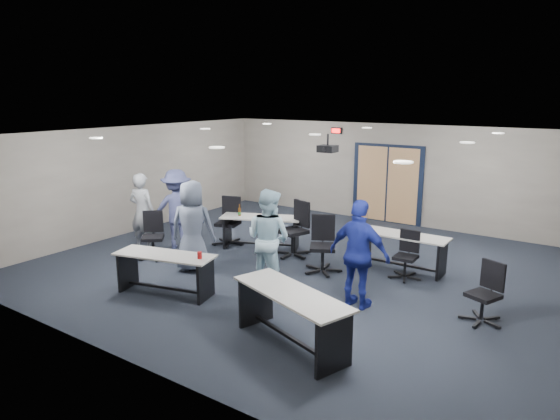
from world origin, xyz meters
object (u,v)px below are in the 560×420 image
Objects in this scene: table_back_left at (261,226)px; person_gray at (142,212)px; table_front_right at (291,309)px; chair_back_c at (323,245)px; table_back_right at (402,245)px; person_plaid at (193,226)px; chair_loose_left at (153,236)px; table_front_left at (165,267)px; chair_back_b at (293,229)px; person_back at (177,209)px; person_navy at (359,255)px; chair_back_a at (228,221)px; chair_back_d at (406,255)px; person_lightblue at (268,238)px; chair_loose_right at (483,293)px.

person_gray reaches higher than table_back_left.
table_front_right is at bearing -71.69° from table_back_left.
table_back_left is 1.70× the size of chair_back_c.
table_back_right is 0.99× the size of person_plaid.
table_back_right is 1.80× the size of chair_loose_left.
table_front_left is 3.14m from chair_back_b.
person_back is (-4.65, 2.38, 0.37)m from table_front_right.
person_navy is (0.20, 1.73, 0.37)m from table_front_right.
table_front_right is 4.03m from chair_back_b.
person_gray reaches higher than chair_back_a.
person_gray is (-0.66, 0.32, 0.38)m from chair_loose_left.
table_front_right is 3.46m from chair_back_d.
person_back reaches higher than table_back_left.
chair_back_a is 0.61× the size of person_lightblue.
table_front_right is 1.15× the size of table_back_right.
person_gray is 3.65m from person_lightblue.
chair_back_b is 2.70m from person_back.
table_front_right is 4.81m from chair_loose_left.
person_plaid is (-1.15, -1.89, 0.31)m from chair_back_b.
chair_back_a is at bearing 143.79° from chair_back_c.
table_front_left is at bearing 26.90° from person_navy.
chair_back_a is 1.85m from person_plaid.
chair_back_b is 3.02m from chair_loose_left.
chair_loose_left reaches higher than table_front_left.
chair_back_b is 0.66× the size of person_plaid.
chair_back_d is (0.38, 3.44, -0.08)m from table_front_right.
chair_back_b is at bearing -27.53° from table_back_left.
table_back_right is 1.62× the size of chair_back_a.
person_lightblue reaches higher than table_front_right.
chair_back_c is at bearing -40.57° from table_back_left.
chair_back_a reaches higher than table_front_left.
chair_back_b is at bearing 62.93° from table_front_left.
person_navy is at bearing 167.00° from person_gray.
person_navy is at bearing -88.26° from table_back_right.
chair_back_c is (-1.11, 2.85, 0.02)m from table_front_right.
person_navy and person_back have the same top height.
chair_loose_right is 0.52× the size of person_plaid.
person_plaid reaches higher than chair_back_a.
chair_back_b is (0.91, -0.07, 0.09)m from table_back_left.
chair_back_c is at bearing 130.14° from table_front_right.
table_back_right is at bearing 31.42° from chair_back_b.
chair_loose_right is (5.13, -1.16, -0.03)m from table_back_left.
table_back_right is 1.61× the size of chair_back_c.
table_front_right is 2.25× the size of chair_back_d.
table_back_left is 0.83m from chair_back_a.
table_front_left is at bearing -83.73° from chair_back_b.
person_gray reaches higher than chair_loose_left.
chair_back_b is at bearing -3.14° from chair_loose_left.
table_back_left is at bearing 150.57° from table_front_right.
table_front_left is 4.49m from chair_back_d.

